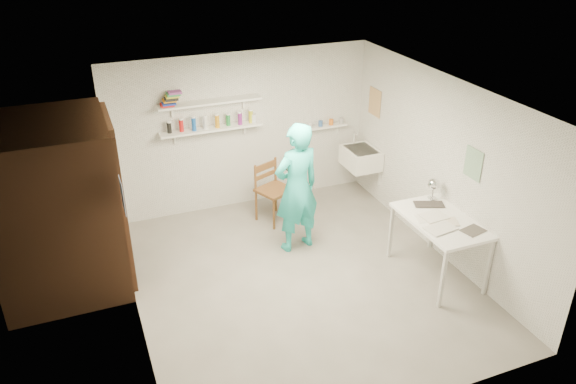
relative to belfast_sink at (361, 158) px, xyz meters
name	(u,v)px	position (x,y,z in m)	size (l,w,h in m)	color
floor	(300,279)	(-1.75, -1.70, -0.71)	(4.00, 4.50, 0.02)	slate
ceiling	(302,95)	(-1.75, -1.70, 1.71)	(4.00, 4.50, 0.02)	silver
wall_back	(242,131)	(-1.75, 0.56, 0.50)	(4.00, 0.02, 2.40)	silver
wall_front	(405,310)	(-1.75, -3.96, 0.50)	(4.00, 0.02, 2.40)	silver
wall_left	(125,228)	(-3.76, -1.70, 0.50)	(0.02, 4.50, 2.40)	silver
wall_right	(444,168)	(0.26, -1.70, 0.50)	(0.02, 4.50, 2.40)	silver
doorway_recess	(118,201)	(-3.74, -0.65, 0.30)	(0.02, 0.90, 2.00)	black
corridor_box	(56,207)	(-4.45, -0.65, 0.35)	(1.40, 1.50, 2.10)	brown
door_lintel	(107,119)	(-3.72, -0.65, 1.35)	(0.06, 1.05, 0.10)	brown
door_jamb_near	(125,219)	(-3.72, -1.15, 0.30)	(0.06, 0.10, 2.00)	brown
door_jamb_far	(115,184)	(-3.72, -0.15, 0.30)	(0.06, 0.10, 2.00)	brown
shelf_lower	(212,129)	(-2.25, 0.43, 0.65)	(1.50, 0.22, 0.03)	white
shelf_upper	(210,102)	(-2.25, 0.43, 1.05)	(1.50, 0.22, 0.03)	white
ledge_shelf	(326,126)	(-0.40, 0.47, 0.42)	(0.70, 0.14, 0.03)	white
poster_left	(122,196)	(-3.74, -1.65, 0.85)	(0.01, 0.28, 0.36)	#334C7F
poster_right_a	(375,102)	(0.24, 0.10, 0.85)	(0.01, 0.34, 0.42)	#995933
poster_right_b	(473,164)	(0.24, -2.25, 0.80)	(0.01, 0.30, 0.38)	#3F724C
belfast_sink	(361,158)	(0.00, 0.00, 0.00)	(0.48, 0.60, 0.30)	white
man	(297,188)	(-1.50, -0.98, 0.21)	(0.66, 0.43, 1.81)	#27C4BA
wall_clock	(293,160)	(-1.46, -0.76, 0.51)	(0.33, 0.33, 0.04)	beige
wooden_chair	(275,190)	(-1.51, -0.17, -0.20)	(0.47, 0.44, 1.00)	brown
work_table	(437,247)	(-0.11, -2.25, -0.29)	(0.73, 1.22, 0.81)	white
desk_lamp	(434,184)	(0.09, -1.76, 0.33)	(0.15, 0.15, 0.15)	silver
spray_cans	(211,122)	(-2.25, 0.43, 0.75)	(1.29, 0.06, 0.17)	black
book_stack	(171,99)	(-2.79, 0.43, 1.16)	(0.30, 0.14, 0.20)	red
ledge_pots	(326,123)	(-0.40, 0.47, 0.48)	(0.48, 0.07, 0.09)	silver
papers	(441,218)	(-0.11, -2.25, 0.13)	(0.30, 0.22, 0.02)	silver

